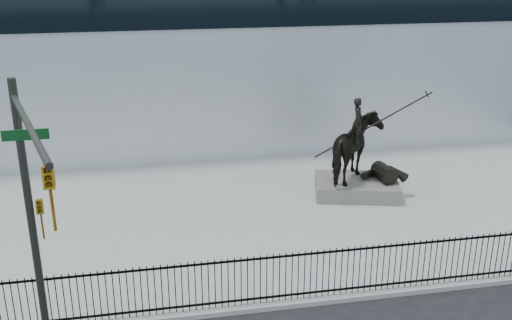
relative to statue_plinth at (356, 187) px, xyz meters
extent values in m
cube|color=gray|center=(-3.84, -1.09, -0.38)|extent=(30.00, 12.00, 0.15)
cube|color=silver|center=(-3.84, 11.91, 4.05)|extent=(44.00, 14.00, 9.00)
cube|color=black|center=(-3.84, -6.84, -0.15)|extent=(22.00, 0.05, 0.05)
cube|color=black|center=(-3.84, -6.84, 1.10)|extent=(22.00, 0.05, 0.05)
cube|color=black|center=(-3.84, -6.84, 0.45)|extent=(22.00, 0.03, 1.50)
cube|color=#54534D|center=(0.00, 0.00, 0.00)|extent=(3.70, 2.97, 0.61)
imported|color=black|center=(0.00, 0.00, 1.60)|extent=(2.76, 3.03, 2.59)
imported|color=black|center=(-0.10, 0.03, 2.78)|extent=(0.56, 0.72, 1.75)
cylinder|color=black|center=(0.34, -0.09, 2.51)|extent=(4.04, 1.09, 2.63)
cylinder|color=#252823|center=(-10.84, -7.89, 3.05)|extent=(0.18, 0.18, 7.00)
cylinder|color=#252823|center=(-10.24, -10.02, 6.15)|extent=(1.47, 4.84, 0.12)
imported|color=#C08515|center=(-9.64, -12.14, 5.52)|extent=(0.18, 0.22, 1.10)
imported|color=#C08515|center=(-10.62, -7.89, 3.25)|extent=(0.16, 0.20, 1.00)
cube|color=#0C3F19|center=(-10.48, -9.09, 5.65)|extent=(0.90, 0.03, 0.22)
camera|label=1|loc=(-8.17, -20.95, 9.19)|focal=42.00mm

